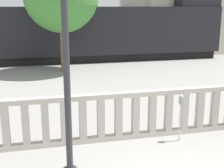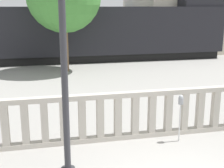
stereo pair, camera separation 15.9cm
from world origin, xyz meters
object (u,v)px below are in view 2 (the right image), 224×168
object	(u,v)px
lamppost	(64,51)
train_near	(86,33)
parking_meter	(181,105)
train_far	(34,28)

from	to	relation	value
lamppost	train_near	bearing A→B (deg)	80.31
parking_meter	train_far	world-z (taller)	train_far
parking_meter	train_near	distance (m)	14.24
lamppost	train_near	xyz separation A→B (m)	(2.63, 15.41, -0.92)
lamppost	train_near	size ratio (longest dim) A/B	0.27
train_near	train_far	world-z (taller)	train_near
parking_meter	train_far	xyz separation A→B (m)	(-4.40, 21.25, 0.81)
parking_meter	train_near	size ratio (longest dim) A/B	0.07
lamppost	train_near	distance (m)	15.66
lamppost	parking_meter	world-z (taller)	lamppost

